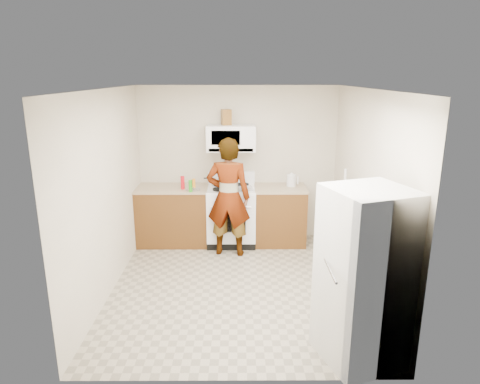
{
  "coord_description": "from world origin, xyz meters",
  "views": [
    {
      "loc": [
        0.01,
        -5.06,
        2.67
      ],
      "look_at": [
        0.03,
        0.55,
        1.12
      ],
      "focal_mm": 32.0,
      "sensor_mm": 36.0,
      "label": 1
    }
  ],
  "objects_px": {
    "person": "(228,197)",
    "fridge": "(364,277)",
    "kettle": "(291,180)",
    "gas_range": "(231,214)",
    "saucepan": "(218,180)",
    "microwave": "(231,138)"
  },
  "relations": [
    {
      "from": "gas_range",
      "to": "person",
      "type": "relative_size",
      "value": 0.63
    },
    {
      "from": "fridge",
      "to": "saucepan",
      "type": "height_order",
      "value": "fridge"
    },
    {
      "from": "gas_range",
      "to": "person",
      "type": "xyz_separation_m",
      "value": [
        -0.04,
        -0.44,
        0.41
      ]
    },
    {
      "from": "gas_range",
      "to": "microwave",
      "type": "distance_m",
      "value": 1.22
    },
    {
      "from": "gas_range",
      "to": "kettle",
      "type": "xyz_separation_m",
      "value": [
        0.96,
        0.08,
        0.54
      ]
    },
    {
      "from": "fridge",
      "to": "kettle",
      "type": "distance_m",
      "value": 3.04
    },
    {
      "from": "gas_range",
      "to": "saucepan",
      "type": "height_order",
      "value": "gas_range"
    },
    {
      "from": "microwave",
      "to": "saucepan",
      "type": "height_order",
      "value": "microwave"
    },
    {
      "from": "person",
      "to": "fridge",
      "type": "bearing_deg",
      "value": 125.44
    },
    {
      "from": "fridge",
      "to": "kettle",
      "type": "height_order",
      "value": "fridge"
    },
    {
      "from": "microwave",
      "to": "person",
      "type": "bearing_deg",
      "value": -93.56
    },
    {
      "from": "person",
      "to": "saucepan",
      "type": "height_order",
      "value": "person"
    },
    {
      "from": "person",
      "to": "saucepan",
      "type": "bearing_deg",
      "value": -65.43
    },
    {
      "from": "kettle",
      "to": "microwave",
      "type": "bearing_deg",
      "value": -170.56
    },
    {
      "from": "gas_range",
      "to": "fridge",
      "type": "xyz_separation_m",
      "value": [
        1.28,
        -2.94,
        0.36
      ]
    },
    {
      "from": "person",
      "to": "fridge",
      "type": "distance_m",
      "value": 2.82
    },
    {
      "from": "kettle",
      "to": "saucepan",
      "type": "height_order",
      "value": "kettle"
    },
    {
      "from": "person",
      "to": "kettle",
      "type": "distance_m",
      "value": 1.13
    },
    {
      "from": "kettle",
      "to": "person",
      "type": "bearing_deg",
      "value": -140.01
    },
    {
      "from": "fridge",
      "to": "saucepan",
      "type": "xyz_separation_m",
      "value": [
        -1.49,
        3.07,
        0.16
      ]
    },
    {
      "from": "person",
      "to": "saucepan",
      "type": "xyz_separation_m",
      "value": [
        -0.18,
        0.58,
        0.11
      ]
    },
    {
      "from": "kettle",
      "to": "saucepan",
      "type": "bearing_deg",
      "value": -170.38
    }
  ]
}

